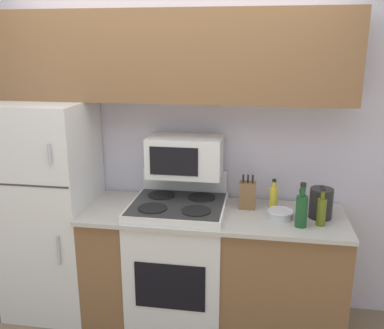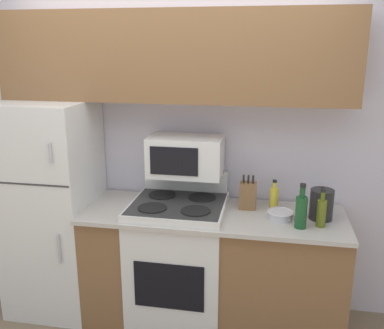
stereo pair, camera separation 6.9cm
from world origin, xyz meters
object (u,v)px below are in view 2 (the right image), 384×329
object	(u,v)px
stove	(179,260)
bottle_hot_sauce	(300,207)
bottle_olive_oil	(321,212)
kettle	(321,204)
knife_block	(248,195)
refrigerator	(53,208)
microwave	(186,156)
bottle_cooking_spray	(274,198)
bowl	(280,215)
bottle_wine_green	(301,211)

from	to	relation	value
stove	bottle_hot_sauce	distance (m)	0.98
stove	bottle_olive_oil	distance (m)	1.11
stove	kettle	size ratio (longest dim) A/B	4.76
bottle_olive_oil	kettle	bearing A→B (deg)	84.66
stove	bottle_olive_oil	size ratio (longest dim) A/B	4.25
bottle_hot_sauce	bottle_olive_oil	bearing A→B (deg)	-44.48
knife_block	bottle_hot_sauce	bearing A→B (deg)	-17.87
knife_block	refrigerator	bearing A→B (deg)	-175.72
stove	microwave	distance (m)	0.78
refrigerator	bottle_cooking_spray	size ratio (longest dim) A/B	7.49
refrigerator	bowl	world-z (taller)	refrigerator
microwave	bowl	bearing A→B (deg)	-14.37
microwave	bottle_hot_sauce	xyz separation A→B (m)	(0.83, -0.14, -0.28)
refrigerator	stove	distance (m)	1.05
bowl	bottle_hot_sauce	distance (m)	0.15
bottle_wine_green	bottle_hot_sauce	size ratio (longest dim) A/B	1.50
stove	kettle	distance (m)	1.11
bottle_wine_green	bottle_cooking_spray	bearing A→B (deg)	119.67
bottle_wine_green	knife_block	bearing A→B (deg)	141.79
refrigerator	knife_block	size ratio (longest dim) A/B	6.49
microwave	bowl	distance (m)	0.79
bowl	bottle_wine_green	size ratio (longest dim) A/B	0.60
microwave	knife_block	world-z (taller)	microwave
stove	kettle	world-z (taller)	kettle
refrigerator	bowl	bearing A→B (deg)	-1.59
bowl	bottle_cooking_spray	distance (m)	0.19
microwave	bottle_hot_sauce	distance (m)	0.88
knife_block	bowl	world-z (taller)	knife_block
microwave	bottle_hot_sauce	world-z (taller)	microwave
refrigerator	bottle_cooking_spray	xyz separation A→B (m)	(1.67, 0.13, 0.15)
stove	bottle_wine_green	world-z (taller)	bottle_wine_green
bottle_wine_green	bottle_olive_oil	world-z (taller)	bottle_wine_green
refrigerator	kettle	size ratio (longest dim) A/B	7.09
refrigerator	knife_block	world-z (taller)	refrigerator
refrigerator	microwave	size ratio (longest dim) A/B	3.07
bottle_hot_sauce	refrigerator	bearing A→B (deg)	179.80
bowl	bottle_hot_sauce	bearing A→B (deg)	17.58
bottle_olive_oil	microwave	bearing A→B (deg)	164.72
stove	knife_block	bearing A→B (deg)	14.48
bottle_cooking_spray	bottle_hot_sauce	bearing A→B (deg)	-37.63
bottle_wine_green	kettle	distance (m)	0.23
bowl	bottle_olive_oil	bearing A→B (deg)	-17.72
bowl	microwave	bearing A→B (deg)	165.63
knife_block	bowl	distance (m)	0.29
bottle_cooking_spray	bottle_wine_green	xyz separation A→B (m)	(0.17, -0.30, 0.03)
bottle_hot_sauce	kettle	distance (m)	0.14
bottle_hot_sauce	kettle	size ratio (longest dim) A/B	0.86
bottle_cooking_spray	bowl	bearing A→B (deg)	-75.19
microwave	kettle	size ratio (longest dim) A/B	2.31
knife_block	bowl	bearing A→B (deg)	-34.23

